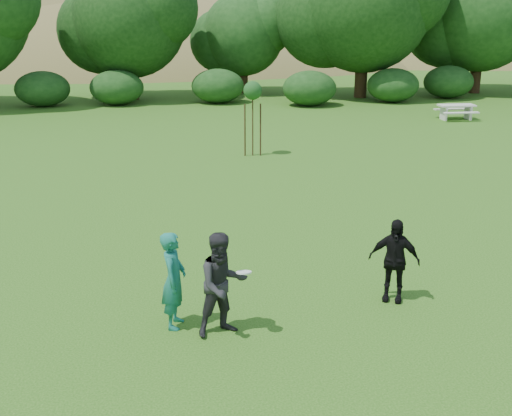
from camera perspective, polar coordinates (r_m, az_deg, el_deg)
The scene contains 9 objects.
ground at distance 12.55m, azimuth 1.88°, elevation -8.97°, with size 120.00×120.00×0.00m, color #19470C.
player_teal at distance 11.66m, azimuth -7.33°, elevation -6.37°, with size 0.66×0.43×1.81m, color #176A59.
player_grey at distance 11.30m, azimuth -3.00°, elevation -6.80°, with size 0.92×0.72×1.90m, color #262528.
player_black at distance 12.86m, azimuth 12.17°, elevation -4.55°, with size 0.99×0.41×1.69m, color black.
frisbee at distance 11.07m, azimuth -1.10°, elevation -5.73°, with size 0.27×0.27×0.07m.
sapling at distance 24.47m, azimuth -0.30°, elevation 10.22°, with size 0.70×0.70×2.85m.
picnic_table at distance 34.17m, azimuth 17.38°, elevation 8.37°, with size 1.80×1.48×0.76m.
hillside at distance 81.43m, azimuth -6.68°, elevation 5.19°, with size 150.00×72.00×52.00m.
tree_row at distance 40.06m, azimuth -0.43°, elevation 16.69°, with size 53.92×10.38×9.62m.
Camera 1 is at (-1.92, -11.04, 5.65)m, focal length 45.00 mm.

